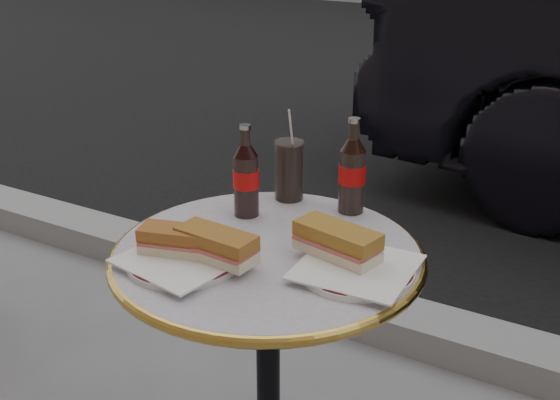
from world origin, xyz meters
The scene contains 10 objects.
curb centered at (0.00, 0.90, 0.05)m, with size 40.00×0.20×0.12m, color gray.
bistro_table centered at (0.00, 0.00, 0.37)m, with size 0.62×0.62×0.73m, color #BAB2C4, non-canonical shape.
plate_left centered at (-0.11, -0.13, 0.74)m, with size 0.21×0.21×0.01m, color silver.
plate_right centered at (0.19, 0.00, 0.74)m, with size 0.21×0.21×0.01m, color white.
sandwich_left_a centered at (-0.13, -0.12, 0.77)m, with size 0.14×0.07×0.05m, color #985826.
sandwich_left_b centered at (-0.05, -0.10, 0.77)m, with size 0.16×0.07×0.05m, color #975F26.
sandwich_right centered at (0.14, 0.02, 0.77)m, with size 0.17×0.08×0.06m, color olive.
cola_bottle_left centered at (-0.13, 0.12, 0.84)m, with size 0.06×0.06×0.21m, color black, non-canonical shape.
cola_bottle_right centered at (0.06, 0.25, 0.84)m, with size 0.06×0.06×0.21m, color black, non-canonical shape.
cola_glass centered at (-0.09, 0.25, 0.80)m, with size 0.07×0.07×0.14m, color black.
Camera 1 is at (0.64, -1.05, 1.36)m, focal length 45.00 mm.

